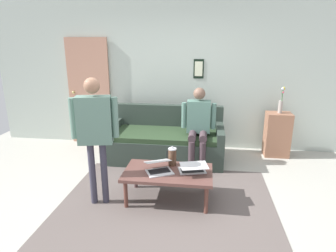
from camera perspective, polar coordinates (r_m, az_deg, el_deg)
ground_plane at (r=3.83m, az=-2.50°, el=-14.90°), size 7.68×7.68×0.00m
area_rug at (r=3.82m, az=-0.19°, el=-14.92°), size 2.70×2.14×0.01m
back_wall at (r=5.48m, az=1.36°, el=9.82°), size 7.04×0.11×2.70m
interior_door at (r=5.86m, az=-15.24°, el=6.47°), size 0.82×0.09×2.05m
couch at (r=5.04m, az=-0.39°, el=-3.06°), size 1.95×0.92×0.88m
coffee_table at (r=3.73m, az=0.01°, el=-9.49°), size 1.12×0.65×0.40m
laptop_left at (r=3.69m, az=-1.80°, el=-8.32°), size 0.42×0.42×0.16m
laptop_center at (r=3.69m, az=4.89°, el=-8.38°), size 0.41×0.40×0.13m
french_press at (r=3.84m, az=0.84°, el=-6.05°), size 0.13×0.11×0.27m
side_shelf at (r=5.48m, az=20.73°, el=-1.57°), size 0.42×0.32×0.78m
flower_vase at (r=5.33m, az=21.42°, el=4.37°), size 0.08×0.09×0.46m
person_standing at (r=3.53m, az=-14.24°, el=-0.01°), size 0.57×0.26×1.59m
person_seated at (r=4.65m, az=6.01°, el=0.64°), size 0.55×0.51×1.28m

